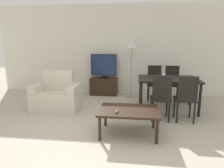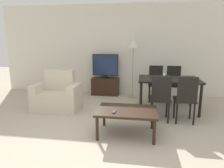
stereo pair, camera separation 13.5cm
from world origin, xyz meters
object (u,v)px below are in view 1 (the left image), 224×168
tv_stand (104,86)px  tv (104,66)px  dining_chair_far (172,82)px  floor_lamp (132,46)px  remote_primary (117,112)px  armchair (57,97)px  wine_glass_left (164,75)px  dining_chair_far_left (154,81)px  coffee_table (129,112)px  dining_chair_near (161,96)px  dining_chair_near_right (186,97)px  dining_table (168,82)px

tv_stand → tv: bearing=-90.0°
dining_chair_far → floor_lamp: 1.47m
remote_primary → armchair: bearing=141.4°
dining_chair_far → wine_glass_left: (-0.36, -0.95, 0.33)m
tv → wine_glass_left: 2.07m
tv_stand → dining_chair_far: (1.95, -0.38, 0.27)m
tv → dining_chair_far: size_ratio=0.81×
armchair → tv_stand: 1.77m
dining_chair_far → tv_stand: bearing=168.9°
dining_chair_far_left → remote_primary: (-0.81, -2.38, -0.07)m
coffee_table → dining_chair_far_left: size_ratio=1.07×
tv_stand → armchair: bearing=-119.3°
tv_stand → coffee_table: size_ratio=0.80×
floor_lamp → coffee_table: bearing=-89.4°
dining_chair_far_left → wine_glass_left: (0.12, -0.95, 0.33)m
tv_stand → remote_primary: (0.66, -2.76, 0.20)m
dining_chair_near → armchair: bearing=170.5°
dining_chair_far → dining_chair_far_left: size_ratio=1.00×
tv → dining_chair_near: bearing=-52.7°
dining_chair_near_right → floor_lamp: 2.27m
dining_chair_near_right → armchair: bearing=172.1°
tv_stand → dining_chair_far_left: dining_chair_far_left is taller
coffee_table → floor_lamp: 2.63m
tv_stand → dining_table: bearing=-34.1°
dining_chair_near_right → floor_lamp: bearing=122.8°
coffee_table → dining_chair_near_right: bearing=31.4°
tv_stand → dining_chair_far_left: bearing=-14.6°
dining_chair_near → floor_lamp: size_ratio=0.56×
armchair → coffee_table: (1.72, -1.06, 0.07)m
wine_glass_left → remote_primary: bearing=-123.0°
tv → remote_primary: (0.66, -2.76, -0.42)m
tv → wine_glass_left: bearing=-39.9°
remote_primary → floor_lamp: bearing=86.2°
dining_table → remote_primary: dining_table is taller
tv_stand → dining_chair_far: bearing=-11.1°
coffee_table → dining_chair_near: size_ratio=1.07×
tv → dining_chair_near: (1.47, -1.93, -0.35)m
armchair → dining_chair_far: size_ratio=1.11×
tv_stand → coffee_table: 2.75m
dining_table → tv: bearing=146.0°
dining_chair_near → dining_chair_near_right: bearing=0.0°
dining_chair_near → dining_chair_near_right: 0.48m
tv_stand → tv: size_ratio=1.05×
coffee_table → dining_table: bearing=59.4°
armchair → tv_stand: (0.87, 1.54, -0.07)m
tv → dining_table: bearing=-34.0°
floor_lamp → dining_table: bearing=-47.5°
coffee_table → wine_glass_left: bearing=60.1°
tv_stand → dining_chair_far_left: 1.55m
coffee_table → dining_chair_far_left: 2.31m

